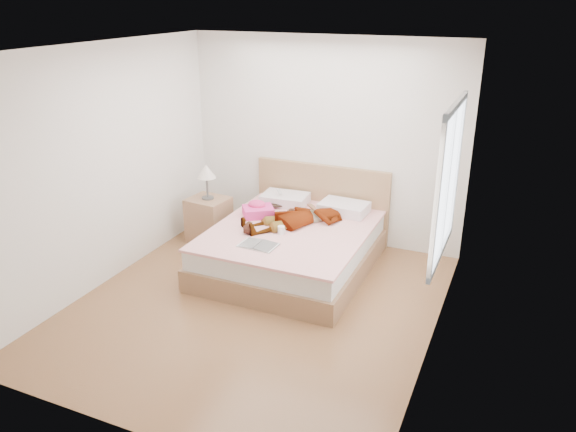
% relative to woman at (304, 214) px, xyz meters
% --- Properties ---
extents(ground, '(4.00, 4.00, 0.00)m').
position_rel_woman_xyz_m(ground, '(-0.06, -1.20, -0.61)').
color(ground, '#56351B').
rests_on(ground, ground).
extents(woman, '(1.41, 1.48, 0.20)m').
position_rel_woman_xyz_m(woman, '(0.00, 0.00, 0.00)').
color(woman, white).
rests_on(woman, bed).
extents(hair, '(0.55, 0.61, 0.07)m').
position_rel_woman_xyz_m(hair, '(-0.57, 0.45, -0.07)').
color(hair, black).
rests_on(hair, bed).
extents(phone, '(0.10, 0.10, 0.05)m').
position_rel_woman_xyz_m(phone, '(-0.50, 0.40, 0.08)').
color(phone, silver).
rests_on(phone, bed).
extents(room_shell, '(4.00, 4.00, 4.00)m').
position_rel_woman_xyz_m(room_shell, '(1.72, -0.90, 0.89)').
color(room_shell, white).
rests_on(room_shell, ground).
extents(bed, '(1.80, 2.08, 1.00)m').
position_rel_woman_xyz_m(bed, '(-0.06, -0.16, -0.34)').
color(bed, brown).
rests_on(bed, ground).
extents(towel, '(0.46, 0.44, 0.19)m').
position_rel_woman_xyz_m(towel, '(-0.59, -0.05, -0.03)').
color(towel, '#FF45AB').
rests_on(towel, bed).
extents(magazine, '(0.42, 0.28, 0.02)m').
position_rel_woman_xyz_m(magazine, '(-0.20, -0.83, -0.09)').
color(magazine, white).
rests_on(magazine, bed).
extents(coffee_mug, '(0.12, 0.10, 0.09)m').
position_rel_woman_xyz_m(coffee_mug, '(-0.10, -0.44, -0.06)').
color(coffee_mug, white).
rests_on(coffee_mug, bed).
extents(plush_toy, '(0.18, 0.22, 0.11)m').
position_rel_woman_xyz_m(plush_toy, '(-0.45, -0.56, -0.04)').
color(plush_toy, black).
rests_on(plush_toy, bed).
extents(nightstand, '(0.53, 0.48, 1.05)m').
position_rel_woman_xyz_m(nightstand, '(-1.35, 0.04, -0.26)').
color(nightstand, brown).
rests_on(nightstand, ground).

